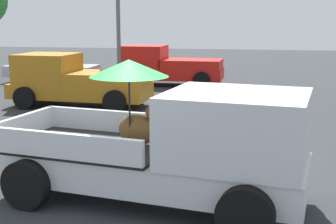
{
  "coord_description": "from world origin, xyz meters",
  "views": [
    {
      "loc": [
        1.62,
        -7.15,
        2.98
      ],
      "look_at": [
        -0.1,
        2.04,
        1.1
      ],
      "focal_mm": 49.5,
      "sensor_mm": 36.0,
      "label": 1
    }
  ],
  "objects_px": {
    "pickup_truck_main": "(178,146)",
    "pickup_truck_red": "(165,66)",
    "pickup_truck_far": "(74,81)",
    "motel_sign": "(118,2)",
    "parked_sedan_near": "(51,67)"
  },
  "relations": [
    {
      "from": "pickup_truck_far",
      "to": "parked_sedan_near",
      "type": "distance_m",
      "value": 6.67
    },
    {
      "from": "motel_sign",
      "to": "pickup_truck_main",
      "type": "bearing_deg",
      "value": -68.92
    },
    {
      "from": "pickup_truck_main",
      "to": "motel_sign",
      "type": "relative_size",
      "value": 1.02
    },
    {
      "from": "pickup_truck_far",
      "to": "motel_sign",
      "type": "relative_size",
      "value": 0.94
    },
    {
      "from": "pickup_truck_main",
      "to": "motel_sign",
      "type": "height_order",
      "value": "motel_sign"
    },
    {
      "from": "parked_sedan_near",
      "to": "motel_sign",
      "type": "xyz_separation_m",
      "value": [
        4.16,
        -2.58,
        2.9
      ]
    },
    {
      "from": "pickup_truck_red",
      "to": "motel_sign",
      "type": "distance_m",
      "value": 4.04
    },
    {
      "from": "pickup_truck_far",
      "to": "motel_sign",
      "type": "xyz_separation_m",
      "value": [
        0.69,
        3.11,
        2.77
      ]
    },
    {
      "from": "pickup_truck_main",
      "to": "pickup_truck_red",
      "type": "xyz_separation_m",
      "value": [
        -2.85,
        13.67,
        -0.1
      ]
    },
    {
      "from": "pickup_truck_main",
      "to": "pickup_truck_red",
      "type": "height_order",
      "value": "pickup_truck_main"
    },
    {
      "from": "parked_sedan_near",
      "to": "motel_sign",
      "type": "relative_size",
      "value": 0.83
    },
    {
      "from": "pickup_truck_main",
      "to": "pickup_truck_far",
      "type": "xyz_separation_m",
      "value": [
        -4.97,
        7.98,
        -0.1
      ]
    },
    {
      "from": "pickup_truck_far",
      "to": "pickup_truck_red",
      "type": "bearing_deg",
      "value": -107.66
    },
    {
      "from": "parked_sedan_near",
      "to": "motel_sign",
      "type": "height_order",
      "value": "motel_sign"
    },
    {
      "from": "pickup_truck_red",
      "to": "pickup_truck_far",
      "type": "relative_size",
      "value": 0.99
    }
  ]
}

